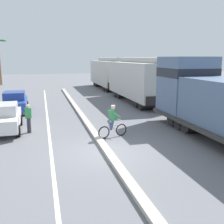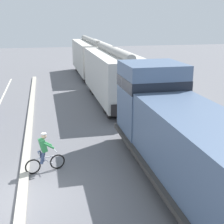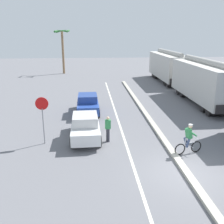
{
  "view_description": "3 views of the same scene",
  "coord_description": "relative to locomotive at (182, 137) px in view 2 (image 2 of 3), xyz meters",
  "views": [
    {
      "loc": [
        -2.62,
        -10.82,
        4.13
      ],
      "look_at": [
        1.1,
        3.14,
        1.13
      ],
      "focal_mm": 42.0,
      "sensor_mm": 36.0,
      "label": 1
    },
    {
      "loc": [
        1.05,
        -10.17,
        6.25
      ],
      "look_at": [
        4.06,
        3.54,
        1.98
      ],
      "focal_mm": 50.0,
      "sensor_mm": 36.0,
      "label": 2
    },
    {
      "loc": [
        -4.45,
        -10.81,
        6.45
      ],
      "look_at": [
        -3.02,
        6.35,
        1.21
      ],
      "focal_mm": 42.0,
      "sensor_mm": 36.0,
      "label": 3
    }
  ],
  "objects": [
    {
      "name": "hopper_car_middle",
      "position": [
        -0.0,
        23.76,
        0.28
      ],
      "size": [
        2.9,
        10.6,
        4.18
      ],
      "color": "beige",
      "rests_on": "ground"
    },
    {
      "name": "locomotive",
      "position": [
        0.0,
        0.0,
        0.0
      ],
      "size": [
        3.1,
        11.61,
        4.2
      ],
      "color": "slate",
      "rests_on": "ground"
    },
    {
      "name": "ground_plane",
      "position": [
        -6.1,
        -0.26,
        -1.8
      ],
      "size": [
        120.0,
        120.0,
        0.0
      ],
      "primitive_type": "plane",
      "color": "slate"
    },
    {
      "name": "median_curb",
      "position": [
        -6.1,
        5.74,
        -1.72
      ],
      "size": [
        0.36,
        36.0,
        0.16
      ],
      "primitive_type": "cube",
      "color": "#B2AD9E",
      "rests_on": "ground"
    },
    {
      "name": "cyclist",
      "position": [
        -5.26,
        1.81,
        -0.98
      ],
      "size": [
        1.67,
        0.58,
        1.71
      ],
      "color": "black",
      "rests_on": "ground"
    },
    {
      "name": "hopper_car_lead",
      "position": [
        -0.0,
        12.16,
        0.28
      ],
      "size": [
        2.9,
        10.6,
        4.18
      ],
      "color": "beige",
      "rests_on": "ground"
    }
  ]
}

